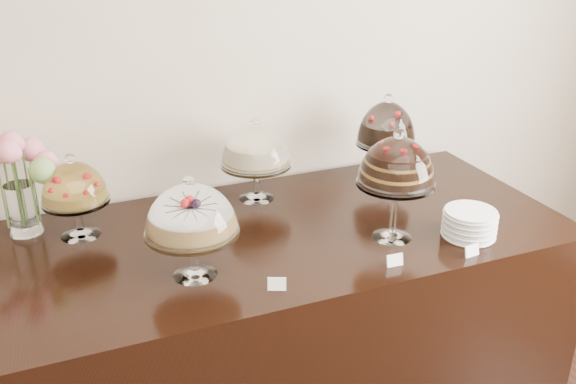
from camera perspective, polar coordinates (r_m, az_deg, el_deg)
name	(u,v)px	position (r m, az deg, el deg)	size (l,w,h in m)	color
wall_back	(157,54)	(2.70, -11.53, 11.97)	(5.00, 0.04, 3.00)	#BCAE97
display_counter	(283,326)	(2.72, -0.41, -11.83)	(2.20, 1.00, 0.90)	black
cake_stand_sugar_sponge	(191,215)	(2.11, -8.61, -2.00)	(0.31, 0.31, 0.36)	white
cake_stand_choco_layer	(397,165)	(2.34, 9.65, 2.34)	(0.29, 0.29, 0.43)	white
cake_stand_cheesecake	(256,149)	(2.67, -2.90, 3.81)	(0.30, 0.30, 0.36)	white
cake_stand_dark_choco	(387,128)	(2.87, 8.76, 5.68)	(0.27, 0.27, 0.40)	white
cake_stand_fruit_tart	(74,187)	(2.49, -18.48, 0.42)	(0.25, 0.25, 0.33)	white
flower_vase	(20,175)	(2.57, -22.73, 1.44)	(0.31, 0.29, 0.39)	white
plate_stack	(469,224)	(2.50, 15.83, -2.71)	(0.20, 0.20, 0.10)	white
price_card_left	(277,284)	(2.10, -1.00, -8.18)	(0.06, 0.01, 0.04)	white
price_card_right	(472,250)	(2.38, 16.03, -5.02)	(0.06, 0.01, 0.04)	white
price_card_extra	(395,260)	(2.26, 9.48, -6.00)	(0.06, 0.01, 0.04)	white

